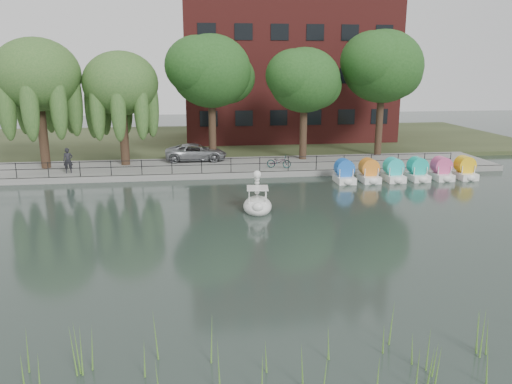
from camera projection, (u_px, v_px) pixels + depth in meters
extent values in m
plane|color=#323F3A|center=(257.00, 244.00, 21.64)|extent=(120.00, 120.00, 0.00)
cube|color=gray|center=(228.00, 167.00, 36.96)|extent=(40.00, 6.00, 0.40)
cube|color=gray|center=(231.00, 176.00, 34.13)|extent=(40.00, 0.25, 0.40)
cube|color=#47512D|center=(217.00, 140.00, 50.42)|extent=(60.00, 22.00, 0.36)
cylinder|color=black|center=(231.00, 158.00, 34.04)|extent=(32.00, 0.04, 0.04)
cylinder|color=black|center=(231.00, 164.00, 34.14)|extent=(32.00, 0.04, 0.04)
cylinder|color=black|center=(231.00, 165.00, 34.15)|extent=(0.05, 0.05, 1.00)
cube|color=#4C1E16|center=(286.00, 46.00, 49.05)|extent=(20.00, 10.00, 18.00)
cylinder|color=#473323|center=(43.00, 139.00, 35.21)|extent=(0.60, 0.60, 4.20)
ellipsoid|color=#547636|center=(37.00, 75.00, 34.12)|extent=(5.88, 5.88, 5.00)
cylinder|color=#473323|center=(124.00, 139.00, 36.44)|extent=(0.60, 0.60, 3.80)
ellipsoid|color=#547636|center=(121.00, 83.00, 35.46)|extent=(5.32, 5.32, 4.52)
cylinder|color=#473323|center=(212.00, 131.00, 38.15)|extent=(0.60, 0.60, 4.50)
ellipsoid|color=#2D5E24|center=(211.00, 71.00, 37.05)|extent=(6.00, 6.00, 5.10)
cylinder|color=#473323|center=(303.00, 133.00, 38.62)|extent=(0.60, 0.60, 4.05)
ellipsoid|color=#2D5E24|center=(304.00, 80.00, 37.64)|extent=(5.40, 5.40, 4.59)
cylinder|color=#473323|center=(379.00, 126.00, 40.34)|extent=(0.60, 0.60, 4.72)
ellipsoid|color=#2D5E24|center=(383.00, 66.00, 39.18)|extent=(6.30, 6.30, 5.36)
imported|color=gray|center=(196.00, 151.00, 38.18)|extent=(2.50, 5.37, 1.49)
imported|color=gray|center=(279.00, 161.00, 35.54)|extent=(1.07, 1.82, 1.00)
imported|color=black|center=(68.00, 159.00, 33.72)|extent=(0.79, 0.61, 1.98)
ellipsoid|color=white|center=(257.00, 206.00, 26.47)|extent=(1.77, 2.55, 0.53)
cube|color=white|center=(258.00, 202.00, 26.32)|extent=(1.09, 1.17, 0.27)
cube|color=white|center=(258.00, 188.00, 26.18)|extent=(1.24, 1.31, 0.05)
ellipsoid|color=white|center=(258.00, 207.00, 25.43)|extent=(0.60, 0.49, 0.50)
sphere|color=white|center=(257.00, 174.00, 26.86)|extent=(0.43, 0.43, 0.43)
cone|color=black|center=(257.00, 174.00, 27.14)|extent=(0.20, 0.25, 0.18)
cylinder|color=yellow|center=(257.00, 174.00, 27.02)|extent=(0.24, 0.11, 0.23)
cube|color=white|center=(344.00, 179.00, 32.97)|extent=(1.15, 1.70, 0.44)
cylinder|color=blue|center=(344.00, 168.00, 32.88)|extent=(0.90, 1.20, 0.90)
cube|color=white|center=(369.00, 178.00, 33.19)|extent=(1.15, 1.70, 0.44)
cylinder|color=orange|center=(369.00, 167.00, 33.10)|extent=(0.90, 1.20, 0.90)
cube|color=white|center=(393.00, 178.00, 33.40)|extent=(1.15, 1.70, 0.44)
cylinder|color=#24C4C3|center=(393.00, 167.00, 33.32)|extent=(0.90, 1.20, 0.90)
cube|color=white|center=(417.00, 177.00, 33.62)|extent=(1.15, 1.70, 0.44)
cylinder|color=#16B6A3|center=(418.00, 166.00, 33.54)|extent=(0.90, 1.20, 0.90)
cube|color=white|center=(441.00, 176.00, 33.84)|extent=(1.15, 1.70, 0.44)
cylinder|color=#D74D89|center=(441.00, 165.00, 33.75)|extent=(0.90, 1.20, 0.90)
cube|color=white|center=(465.00, 175.00, 34.06)|extent=(1.15, 1.70, 0.44)
cylinder|color=yellow|center=(465.00, 165.00, 33.97)|extent=(0.90, 1.20, 0.90)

